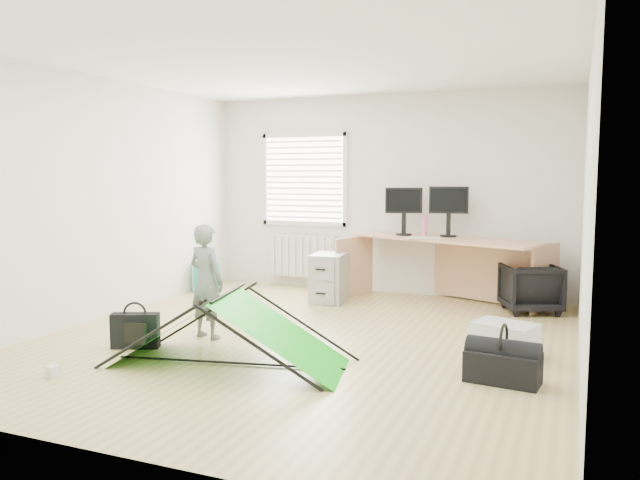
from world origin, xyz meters
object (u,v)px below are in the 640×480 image
at_px(thermos, 424,226).
at_px(laptop_bag, 135,331).
at_px(filing_cabinet, 329,278).
at_px(monitor_left, 404,218).
at_px(desk, 444,270).
at_px(duffel_bag, 503,367).
at_px(person, 206,281).
at_px(kite, 229,329).
at_px(storage_crate, 505,339).
at_px(office_chair, 530,288).
at_px(monitor_right, 449,218).

distance_m(thermos, laptop_bag, 3.96).
distance_m(filing_cabinet, monitor_left, 1.26).
distance_m(desk, duffel_bag, 3.08).
relative_size(monitor_left, person, 0.42).
bearing_deg(monitor_left, duffel_bag, -81.05).
relative_size(kite, storage_crate, 3.80).
bearing_deg(laptop_bag, office_chair, 19.12).
distance_m(desk, monitor_right, 0.66).
bearing_deg(desk, storage_crate, -44.94).
height_order(thermos, laptop_bag, thermos).
relative_size(office_chair, laptop_bag, 1.44).
relative_size(filing_cabinet, monitor_right, 1.26).
xyz_separation_m(monitor_left, laptop_bag, (-1.71, -3.27, -0.89)).
distance_m(desk, thermos, 0.64).
bearing_deg(laptop_bag, monitor_right, 32.19).
bearing_deg(monitor_right, office_chair, -25.28).
bearing_deg(filing_cabinet, monitor_left, 30.46).
bearing_deg(desk, monitor_right, 101.81).
xyz_separation_m(desk, duffel_bag, (1.03, -2.88, -0.29)).
bearing_deg(storage_crate, monitor_right, 113.00).
bearing_deg(kite, monitor_left, 67.37).
bearing_deg(person, filing_cabinet, -89.28).
relative_size(person, storage_crate, 2.15).
height_order(laptop_bag, duffel_bag, laptop_bag).
bearing_deg(kite, monitor_right, 58.49).
bearing_deg(thermos, duffel_bag, -66.39).
bearing_deg(monitor_left, office_chair, -28.15).
relative_size(filing_cabinet, storage_crate, 1.17).
height_order(thermos, person, person).
distance_m(monitor_left, office_chair, 1.80).
bearing_deg(duffel_bag, office_chair, 96.04).
distance_m(desk, storage_crate, 2.34).
distance_m(office_chair, storage_crate, 1.95).
relative_size(filing_cabinet, laptop_bag, 1.41).
relative_size(monitor_right, storage_crate, 0.93).
relative_size(monitor_left, storage_crate, 0.90).
bearing_deg(monitor_right, person, -134.08).
height_order(desk, person, person).
bearing_deg(filing_cabinet, office_chair, 2.05).
height_order(office_chair, laptop_bag, office_chair).
bearing_deg(kite, laptop_bag, 161.88).
distance_m(thermos, duffel_bag, 3.43).
bearing_deg(monitor_left, desk, -27.99).
bearing_deg(office_chair, duffel_bag, 67.42).
xyz_separation_m(filing_cabinet, duffel_bag, (2.40, -2.37, -0.19)).
xyz_separation_m(monitor_left, office_chair, (1.61, -0.25, -0.77)).
distance_m(monitor_right, duffel_bag, 3.31).
bearing_deg(office_chair, monitor_left, -31.14).
xyz_separation_m(kite, duffel_bag, (2.21, 0.41, -0.19)).
relative_size(desk, duffel_bag, 4.33).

